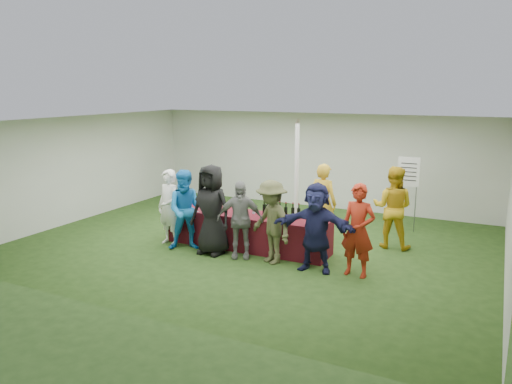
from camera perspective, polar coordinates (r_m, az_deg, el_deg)
The scene contains 18 objects.
ground at distance 11.15m, azimuth -0.16°, elevation -5.89°, with size 60.00×60.00×0.00m, color #284719.
tent at distance 11.70m, azimuth 4.66°, elevation 1.72°, with size 10.00×10.00×10.00m.
serving_table at distance 10.76m, azimuth -0.96°, elevation -4.47°, with size 3.60×0.80×0.75m, color #561114.
wine_bottles at distance 10.46m, azimuth 2.78°, elevation -2.15°, with size 0.86×0.11×0.32m.
wine_glasses at distance 10.82m, azimuth -5.80°, elevation -1.77°, with size 1.07×0.12×0.16m.
water_bottle at distance 10.66m, azimuth -0.25°, elevation -1.96°, with size 0.07×0.07×0.23m.
bar_towel at distance 10.11m, azimuth 6.96°, elevation -3.33°, with size 0.25×0.18×0.03m, color white.
dump_bucket at distance 9.85m, azimuth 6.44°, elevation -3.28°, with size 0.23×0.23×0.18m, color slate.
wine_list_sign at distance 12.34m, azimuth 17.02°, elevation 1.61°, with size 0.50×0.03×1.80m.
staff_pourer at distance 11.18m, azimuth 7.67°, elevation -1.24°, with size 0.65×0.42×1.77m, color gold.
staff_back at distance 11.05m, azimuth 15.35°, elevation -1.71°, with size 0.86×0.67×1.78m, color gold.
customer_0 at distance 11.05m, azimuth -9.91°, elevation -1.75°, with size 0.61×0.40×1.67m, color white.
customer_1 at distance 10.65m, azimuth -7.90°, elevation -2.05°, with size 0.84×0.65×1.72m, color #1B7ED0.
customer_2 at distance 10.30m, azimuth -5.13°, elevation -2.03°, with size 0.92×0.60×1.87m, color black.
customer_3 at distance 10.05m, azimuth -1.86°, elevation -3.18°, with size 0.93×0.39×1.59m, color gray.
customer_4 at distance 9.73m, azimuth 1.77°, elevation -3.46°, with size 1.07×0.62×1.66m, color #4A4C2B.
customer_5 at distance 9.37m, azimuth 6.85°, elevation -4.04°, with size 1.57×0.50×1.69m, color #191B43.
customer_6 at distance 9.25m, azimuth 11.58°, elevation -4.32°, with size 0.63×0.41×1.72m, color #9C2210.
Camera 1 is at (4.75, -9.50, 3.40)m, focal length 35.00 mm.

